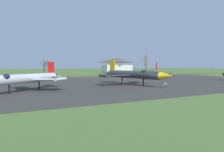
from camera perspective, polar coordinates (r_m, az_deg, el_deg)
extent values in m
plane|color=#4C6B33|center=(32.81, 14.20, -3.85)|extent=(600.00, 600.00, 0.00)
cube|color=#383533|center=(44.05, 3.39, -1.96)|extent=(92.97, 44.61, 0.05)
cube|color=#43542D|center=(70.35, -7.25, -0.07)|extent=(152.97, 12.00, 0.06)
cylinder|color=#33383D|center=(37.07, 6.57, 0.54)|extent=(5.56, 13.56, 1.58)
cone|color=yellow|center=(32.18, 17.30, 0.02)|extent=(2.13, 2.82, 1.45)
cylinder|color=black|center=(42.23, -0.64, 0.87)|extent=(1.31, 1.16, 1.11)
ellipsoid|color=#19232D|center=(35.02, 10.36, 1.07)|extent=(1.21, 2.28, 1.14)
cube|color=#33383D|center=(35.49, 1.24, 0.25)|extent=(5.68, 3.04, 0.15)
cube|color=#33383D|center=(40.54, 8.59, 0.58)|extent=(5.69, 5.40, 0.15)
cylinder|color=#33383D|center=(34.19, -2.81, 0.14)|extent=(1.31, 2.59, 0.59)
cylinder|color=#33383D|center=(43.02, 10.32, 0.71)|extent=(1.31, 2.59, 0.59)
cube|color=yellow|center=(41.54, 0.14, 3.57)|extent=(0.65, 1.56, 2.39)
cube|color=#33383D|center=(40.61, -1.02, 0.95)|extent=(2.22, 1.96, 0.15)
cube|color=#33383D|center=(42.27, 1.58, 1.03)|extent=(2.22, 1.96, 0.15)
cylinder|color=black|center=(35.22, 10.19, -2.12)|extent=(0.21, 0.21, 1.48)
cylinder|color=black|center=(39.26, 3.30, -1.54)|extent=(0.21, 0.21, 1.48)
cylinder|color=black|center=(32.65, 16.99, -3.35)|extent=(0.08, 0.08, 0.65)
cube|color=white|center=(32.59, 17.01, -2.48)|extent=(0.53, 0.27, 0.39)
cylinder|color=silver|center=(30.14, -26.43, -0.75)|extent=(10.02, 9.66, 1.44)
cylinder|color=black|center=(34.78, -18.31, -0.11)|extent=(1.27, 1.28, 1.01)
ellipsoid|color=#19232D|center=(28.16, -31.25, -0.32)|extent=(1.05, 1.98, 0.99)
cube|color=silver|center=(33.40, -27.32, -0.61)|extent=(3.46, 4.64, 0.13)
cube|color=silver|center=(29.37, -20.26, -0.92)|extent=(4.69, 3.61, 0.13)
cylinder|color=silver|center=(35.35, -28.80, -0.46)|extent=(2.04, 1.98, 0.54)
cylinder|color=silver|center=(28.44, -16.43, -0.98)|extent=(2.04, 1.98, 0.54)
cube|color=red|center=(34.11, -19.25, 2.71)|extent=(1.20, 1.16, 2.00)
cube|color=silver|center=(34.79, -20.72, 0.03)|extent=(2.10, 2.11, 0.13)
cube|color=silver|center=(33.32, -17.95, -0.05)|extent=(2.10, 2.11, 0.13)
cylinder|color=black|center=(28.54, -30.52, -3.87)|extent=(0.19, 0.19, 1.34)
cylinder|color=black|center=(32.12, -22.68, -2.94)|extent=(0.19, 0.19, 1.34)
cylinder|color=black|center=(58.58, 32.73, 0.52)|extent=(1.09, 1.02, 0.87)
cylinder|color=#4C6B47|center=(57.87, 13.41, 1.17)|extent=(10.08, 9.36, 1.42)
cone|color=#B21E1E|center=(51.06, 12.01, 0.94)|extent=(2.03, 2.01, 1.31)
cylinder|color=black|center=(64.23, 14.45, 1.35)|extent=(1.25, 1.26, 1.00)
ellipsoid|color=#19232D|center=(54.72, 12.82, 1.48)|extent=(0.91, 1.72, 0.86)
cube|color=#4C6B47|center=(59.51, 10.88, 1.15)|extent=(3.10, 4.71, 0.13)
cube|color=#4C6B47|center=(58.50, 16.38, 1.05)|extent=(4.79, 3.43, 0.13)
cylinder|color=#4C6B47|center=(60.62, 9.01, 1.21)|extent=(2.04, 1.93, 0.53)
cylinder|color=#4C6B47|center=(58.86, 18.54, 1.03)|extent=(2.04, 1.93, 0.53)
cube|color=#B21E1E|center=(63.29, 14.34, 3.07)|extent=(1.47, 1.36, 2.43)
cube|color=#4C6B47|center=(63.49, 13.28, 1.44)|extent=(2.16, 2.19, 0.13)
cube|color=#4C6B47|center=(63.11, 15.35, 1.40)|extent=(2.16, 2.19, 0.13)
cylinder|color=black|center=(55.27, 12.89, -0.34)|extent=(0.19, 0.19, 1.33)
cylinder|color=black|center=(60.60, 13.86, -0.05)|extent=(0.19, 0.19, 1.33)
cylinder|color=#42382D|center=(74.97, -21.23, 2.31)|extent=(0.41, 0.41, 6.26)
cylinder|color=#42382D|center=(73.99, -21.73, 3.41)|extent=(2.11, 1.53, 1.74)
cylinder|color=#42382D|center=(75.84, -20.89, 3.93)|extent=(1.87, 1.31, 1.41)
cylinder|color=#42382D|center=(75.02, -20.52, 3.85)|extent=(0.24, 2.10, 1.93)
cylinder|color=#42382D|center=(74.80, -20.51, 3.34)|extent=(0.68, 2.10, 1.73)
cylinder|color=brown|center=(89.91, 11.10, 3.42)|extent=(0.51, 0.51, 8.93)
cylinder|color=brown|center=(90.47, 10.61, 5.57)|extent=(1.91, 0.99, 2.72)
cylinder|color=brown|center=(89.67, 10.51, 3.92)|extent=(0.92, 2.04, 2.27)
cylinder|color=brown|center=(90.48, 11.09, 3.84)|extent=(1.22, 0.88, 1.51)
cylinder|color=brown|center=(90.88, 10.90, 6.60)|extent=(1.93, 0.51, 2.87)
cylinder|color=brown|center=(88.98, 10.92, 4.53)|extent=(1.53, 1.88, 1.92)
cube|color=silver|center=(118.64, 1.59, 2.42)|extent=(18.71, 13.72, 4.91)
pyramid|color=#4C4742|center=(118.70, 1.60, 5.15)|extent=(19.64, 14.41, 3.20)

